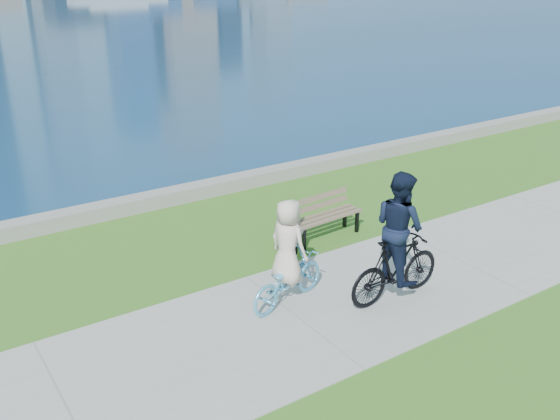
{
  "coord_description": "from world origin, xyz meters",
  "views": [
    {
      "loc": [
        -9.35,
        -7.54,
        5.83
      ],
      "look_at": [
        -3.02,
        2.05,
        1.1
      ],
      "focal_mm": 40.0,
      "sensor_mm": 36.0,
      "label": 1
    }
  ],
  "objects_px": {
    "park_bench": "(323,213)",
    "cyclist_man": "(397,248)",
    "bollard_lamp": "(295,224)",
    "cyclist_woman": "(288,266)"
  },
  "relations": [
    {
      "from": "bollard_lamp",
      "to": "cyclist_man",
      "type": "height_order",
      "value": "cyclist_man"
    },
    {
      "from": "bollard_lamp",
      "to": "cyclist_man",
      "type": "relative_size",
      "value": 0.49
    },
    {
      "from": "park_bench",
      "to": "bollard_lamp",
      "type": "distance_m",
      "value": 1.11
    },
    {
      "from": "park_bench",
      "to": "cyclist_man",
      "type": "bearing_deg",
      "value": -105.09
    },
    {
      "from": "bollard_lamp",
      "to": "cyclist_man",
      "type": "bearing_deg",
      "value": -79.34
    },
    {
      "from": "park_bench",
      "to": "cyclist_man",
      "type": "distance_m",
      "value": 2.99
    },
    {
      "from": "cyclist_woman",
      "to": "park_bench",
      "type": "bearing_deg",
      "value": -63.9
    },
    {
      "from": "bollard_lamp",
      "to": "cyclist_woman",
      "type": "height_order",
      "value": "cyclist_woman"
    },
    {
      "from": "cyclist_woman",
      "to": "cyclist_man",
      "type": "bearing_deg",
      "value": -133.46
    },
    {
      "from": "park_bench",
      "to": "bollard_lamp",
      "type": "relative_size",
      "value": 1.51
    }
  ]
}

